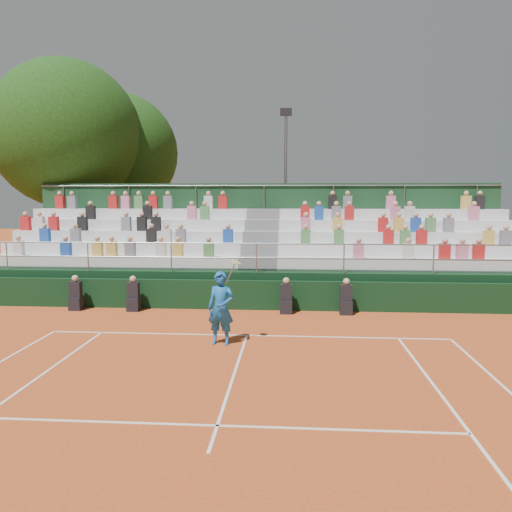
# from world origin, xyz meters

# --- Properties ---
(ground) EXTENTS (90.00, 90.00, 0.00)m
(ground) POSITION_xyz_m (0.00, 0.00, 0.00)
(ground) COLOR #C24F20
(ground) RESTS_ON ground
(courtside_wall) EXTENTS (20.00, 0.15, 1.00)m
(courtside_wall) POSITION_xyz_m (0.00, 3.20, 0.50)
(courtside_wall) COLOR black
(courtside_wall) RESTS_ON ground
(line_officials) EXTENTS (9.45, 0.40, 1.19)m
(line_officials) POSITION_xyz_m (-1.52, 2.75, 0.48)
(line_officials) COLOR black
(line_officials) RESTS_ON ground
(grandstand) EXTENTS (20.00, 5.20, 4.40)m
(grandstand) POSITION_xyz_m (-0.00, 6.44, 1.08)
(grandstand) COLOR black
(grandstand) RESTS_ON ground
(tennis_player) EXTENTS (0.91, 0.55, 2.22)m
(tennis_player) POSITION_xyz_m (-0.59, -0.84, 0.95)
(tennis_player) COLOR #165CAB
(tennis_player) RESTS_ON ground
(tree_west) EXTENTS (7.29, 7.29, 10.55)m
(tree_west) POSITION_xyz_m (-10.00, 11.20, 6.89)
(tree_west) COLOR #341E13
(tree_west) RESTS_ON ground
(tree_east) EXTENTS (6.55, 6.55, 9.53)m
(tree_east) POSITION_xyz_m (-8.44, 14.18, 6.24)
(tree_east) COLOR #341E13
(tree_east) RESTS_ON ground
(floodlight_mast) EXTENTS (0.60, 0.25, 8.27)m
(floodlight_mast) POSITION_xyz_m (0.87, 12.65, 4.81)
(floodlight_mast) COLOR gray
(floodlight_mast) RESTS_ON ground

